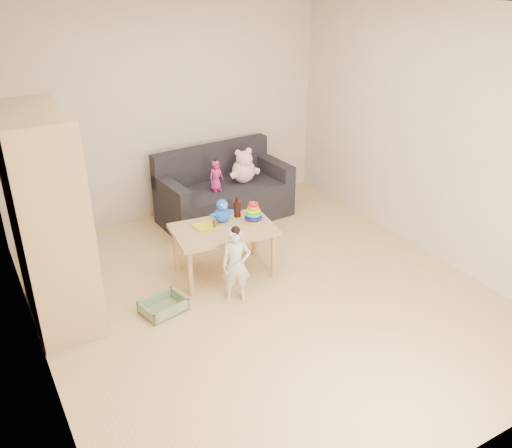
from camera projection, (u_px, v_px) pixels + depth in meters
room at (265, 168)px, 4.63m from camera, size 4.50×4.50×4.50m
wardrobe at (48, 221)px, 4.52m from camera, size 0.52×1.05×1.88m
sofa at (225, 202)px, 6.66m from camera, size 1.61×0.88×0.44m
play_table at (224, 251)px, 5.47m from camera, size 1.06×0.74×0.52m
storage_bin at (163, 306)px, 4.95m from camera, size 0.44×0.37×0.12m
toddler at (236, 266)px, 5.01m from camera, size 0.32×0.27×0.73m
pink_bear at (244, 168)px, 6.60m from camera, size 0.37×0.33×0.36m
doll at (216, 176)px, 6.34m from camera, size 0.21×0.17×0.37m
ring_stacker at (253, 214)px, 5.45m from camera, size 0.18×0.18×0.21m
brown_bottle at (237, 208)px, 5.55m from camera, size 0.07×0.07×0.21m
blue_plush at (222, 210)px, 5.42m from camera, size 0.23×0.19×0.25m
wooden_figure at (215, 224)px, 5.31m from camera, size 0.05×0.04×0.11m
yellow_book at (205, 226)px, 5.36m from camera, size 0.22×0.22×0.02m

